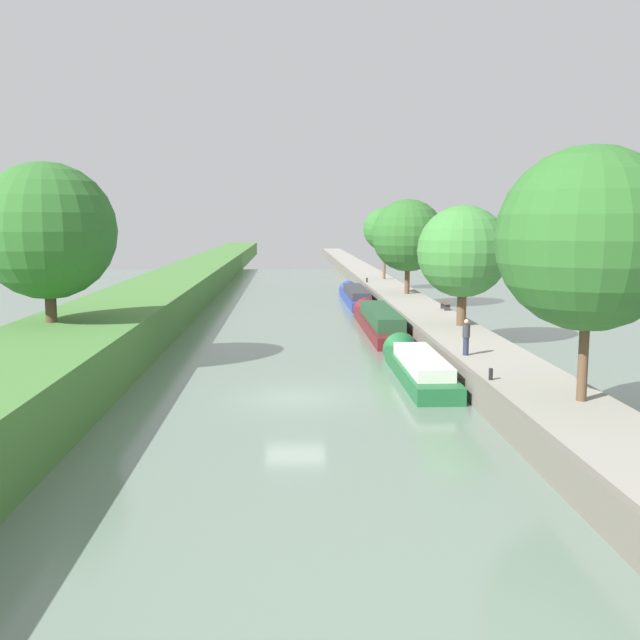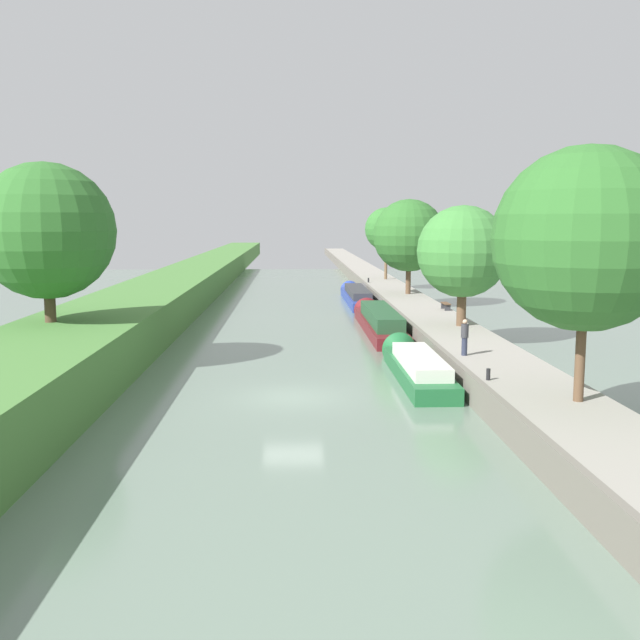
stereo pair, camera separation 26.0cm
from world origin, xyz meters
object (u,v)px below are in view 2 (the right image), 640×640
Objects in this scene: narrowboat_maroon at (379,320)px; narrowboat_blue at (356,296)px; narrowboat_green at (415,365)px; mooring_bollard_far at (368,280)px; park_bench at (446,305)px; person_walking at (465,336)px; mooring_bollard_near at (488,374)px.

narrowboat_blue is at bearing 90.08° from narrowboat_maroon.
narrowboat_green is 14.50m from narrowboat_maroon.
narrowboat_green is 0.68× the size of narrowboat_maroon.
narrowboat_maroon is 35.55× the size of mooring_bollard_far.
mooring_bollard_far is at bearing 97.71° from park_bench.
narrowboat_green is at bearing -89.90° from narrowboat_blue.
narrowboat_green is 0.70× the size of narrowboat_blue.
narrowboat_blue is (-0.05, 31.34, 0.06)m from narrowboat_green.
park_bench is at bearing -72.48° from narrowboat_blue.
person_walking is (2.09, -15.47, 1.40)m from narrowboat_maroon.
narrowboat_maroon reaches higher than narrowboat_green.
narrowboat_maroon is 10.66× the size of park_bench.
park_bench reaches higher than mooring_bollard_near.
mooring_bollard_far is (1.77, 38.33, 0.88)m from narrowboat_green.
narrowboat_maroon is 20.70m from mooring_bollard_near.
mooring_bollard_near reaches higher than narrowboat_maroon.
person_walking is (2.06, -0.97, 1.53)m from narrowboat_green.
narrowboat_blue is 32.41m from person_walking.
mooring_bollard_far reaches higher than narrowboat_blue.
narrowboat_green is 6.42m from mooring_bollard_near.
person_walking is at bearing -89.58° from mooring_bollard_far.
narrowboat_maroon is 35.55× the size of mooring_bollard_near.
mooring_bollard_far is at bearing 85.68° from narrowboat_maroon.
mooring_bollard_far reaches higher than narrowboat_maroon.
person_walking is at bearing -82.30° from narrowboat_maroon.
narrowboat_green is 6.58× the size of person_walking.
person_walking is 17.17m from park_bench.
mooring_bollard_near is at bearing -87.21° from narrowboat_blue.
person_walking is 5.19m from mooring_bollard_near.
mooring_bollard_near is at bearing -90.00° from mooring_bollard_far.
mooring_bollard_near reaches higher than narrowboat_green.
narrowboat_maroon is at bearing 95.00° from mooring_bollard_near.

